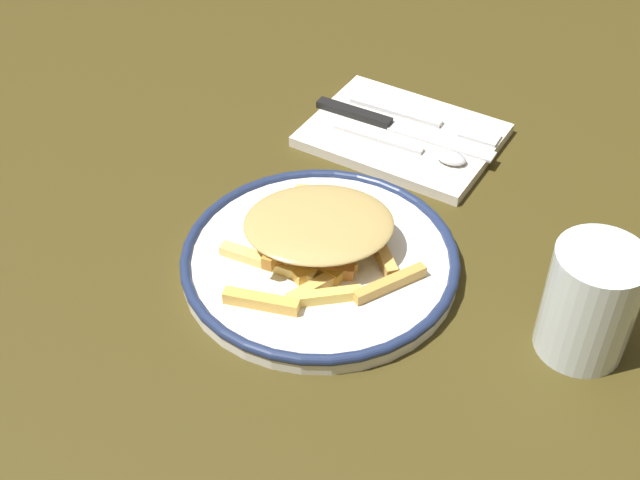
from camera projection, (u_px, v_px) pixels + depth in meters
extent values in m
plane|color=#3E3413|center=(320.00, 268.00, 0.78)|extent=(2.60, 2.60, 0.00)
cylinder|color=white|center=(320.00, 262.00, 0.77)|extent=(0.25, 0.25, 0.01)
torus|color=navy|center=(320.00, 256.00, 0.77)|extent=(0.25, 0.25, 0.01)
cube|color=gold|center=(390.00, 284.00, 0.73)|extent=(0.07, 0.04, 0.01)
cube|color=#E0B055|center=(323.00, 282.00, 0.74)|extent=(0.07, 0.04, 0.01)
cube|color=#F3C954|center=(324.00, 297.00, 0.72)|extent=(0.05, 0.06, 0.01)
cube|color=gold|center=(320.00, 242.00, 0.76)|extent=(0.06, 0.05, 0.01)
cube|color=gold|center=(306.00, 262.00, 0.75)|extent=(0.02, 0.07, 0.01)
cube|color=gold|center=(345.00, 237.00, 0.78)|extent=(0.02, 0.06, 0.01)
cube|color=#E8B256|center=(302.00, 213.00, 0.79)|extent=(0.07, 0.05, 0.01)
cube|color=gold|center=(261.00, 301.00, 0.72)|extent=(0.03, 0.07, 0.01)
cube|color=#E4C667|center=(268.00, 262.00, 0.75)|extent=(0.02, 0.09, 0.01)
cube|color=#D9A44F|center=(381.00, 250.00, 0.76)|extent=(0.06, 0.06, 0.01)
cube|color=#E4C95C|center=(318.00, 250.00, 0.77)|extent=(0.06, 0.06, 0.01)
cube|color=gold|center=(296.00, 212.00, 0.81)|extent=(0.08, 0.04, 0.01)
cube|color=#D3853B|center=(314.00, 267.00, 0.75)|extent=(0.04, 0.07, 0.01)
cube|color=gold|center=(324.00, 265.00, 0.75)|extent=(0.06, 0.04, 0.01)
cube|color=#CD8933|center=(287.00, 233.00, 0.76)|extent=(0.09, 0.02, 0.01)
cube|color=#E3B74D|center=(318.00, 246.00, 0.75)|extent=(0.06, 0.04, 0.01)
ellipsoid|color=tan|center=(319.00, 224.00, 0.76)|extent=(0.17, 0.17, 0.01)
cube|color=#2E7223|center=(370.00, 227.00, 0.75)|extent=(0.00, 0.00, 0.00)
cube|color=#2C631D|center=(305.00, 250.00, 0.73)|extent=(0.00, 0.00, 0.00)
cube|color=#385C1D|center=(355.00, 204.00, 0.77)|extent=(0.00, 0.00, 0.00)
cube|color=#356221|center=(317.00, 228.00, 0.75)|extent=(0.00, 0.00, 0.00)
cube|color=silver|center=(402.00, 135.00, 0.92)|extent=(0.16, 0.20, 0.01)
cube|color=silver|center=(396.00, 111.00, 0.94)|extent=(0.01, 0.11, 0.01)
cube|color=silver|center=(479.00, 136.00, 0.91)|extent=(0.02, 0.04, 0.00)
cube|color=black|center=(354.00, 113.00, 0.94)|extent=(0.01, 0.09, 0.01)
cube|color=silver|center=(441.00, 141.00, 0.90)|extent=(0.02, 0.12, 0.00)
cube|color=silver|center=(378.00, 138.00, 0.91)|extent=(0.01, 0.10, 0.00)
ellipsoid|color=silver|center=(451.00, 158.00, 0.88)|extent=(0.02, 0.03, 0.01)
cylinder|color=silver|center=(590.00, 302.00, 0.67)|extent=(0.07, 0.07, 0.10)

